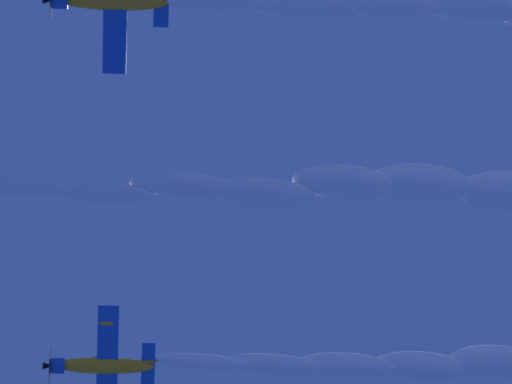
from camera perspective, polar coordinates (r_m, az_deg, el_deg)
name	(u,v)px	position (r m, az deg, el deg)	size (l,w,h in m)	color
airplane_left_wingman	(108,1)	(70.78, -7.21, 9.19)	(7.01, 7.09, 3.06)	orange
airplane_right_wingman	(101,366)	(79.68, -7.56, -8.36)	(7.03, 7.07, 3.01)	orange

